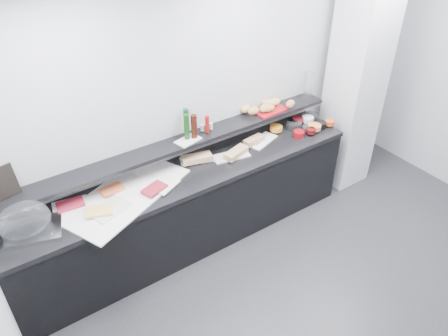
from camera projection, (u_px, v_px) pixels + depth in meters
ground at (357, 320)px, 3.89m from camera, size 5.00×5.00×0.00m
back_wall at (230, 100)px, 4.46m from camera, size 5.00×0.02×2.70m
ceiling at (446, 10)px, 2.33m from camera, size 5.00×5.00×0.00m
column at (357, 78)px, 4.92m from camera, size 0.50×0.50×2.70m
buffet_cabinet at (190, 210)px, 4.47m from camera, size 3.60×0.60×0.85m
counter_top at (188, 175)px, 4.21m from camera, size 3.62×0.62×0.05m
wall_shelf at (177, 144)px, 4.18m from camera, size 3.60×0.25×0.04m
cloche_base at (30, 231)px, 3.50m from camera, size 0.56×0.46×0.04m
cloche_dome at (24, 221)px, 3.45m from camera, size 0.41×0.28×0.34m
linen_runner at (126, 194)px, 3.91m from camera, size 1.32×1.00×0.01m
platter_meat_a at (71, 206)px, 3.75m from camera, size 0.33×0.25×0.01m
food_meat_a at (70, 204)px, 3.74m from camera, size 0.24×0.17×0.02m
platter_salmon at (124, 184)px, 4.01m from camera, size 0.31×0.21×0.01m
food_salmon at (112, 189)px, 3.91m from camera, size 0.21×0.14×0.02m
platter_cheese at (110, 209)px, 3.72m from camera, size 0.38×0.31×0.01m
food_cheese at (99, 211)px, 3.67m from camera, size 0.26×0.22×0.02m
platter_meat_b at (165, 185)px, 4.00m from camera, size 0.31×0.27×0.01m
food_meat_b at (154, 189)px, 3.92m from camera, size 0.25×0.20×0.02m
sandwich_plate_left at (197, 160)px, 4.36m from camera, size 0.36×0.25×0.01m
sandwich_food_left at (197, 158)px, 4.31m from camera, size 0.32×0.19×0.06m
tongs_left at (204, 160)px, 4.34m from camera, size 0.15×0.07×0.01m
sandwich_plate_mid at (231, 156)px, 4.41m from camera, size 0.40×0.23×0.01m
sandwich_food_mid at (236, 153)px, 4.40m from camera, size 0.30×0.18×0.06m
tongs_mid at (234, 157)px, 4.39m from camera, size 0.16×0.04×0.01m
sandwich_plate_right at (262, 141)px, 4.65m from camera, size 0.39×0.26×0.01m
sandwich_food_right at (254, 140)px, 4.59m from camera, size 0.25×0.12×0.06m
tongs_right at (260, 143)px, 4.60m from camera, size 0.15×0.07×0.01m
bowl_glass_fruit at (294, 125)px, 4.87m from camera, size 0.22×0.22×0.07m
fill_glass_fruit at (276, 128)px, 4.80m from camera, size 0.16×0.16×0.05m
bowl_black_jam at (293, 122)px, 4.94m from camera, size 0.17×0.17×0.07m
fill_black_jam at (298, 120)px, 4.95m from camera, size 0.16×0.16×0.05m
bowl_glass_cream at (311, 116)px, 5.04m from camera, size 0.20×0.20×0.07m
fill_glass_cream at (308, 119)px, 4.97m from camera, size 0.16×0.16×0.05m
bowl_red_jam at (299, 134)px, 4.72m from camera, size 0.13×0.13×0.07m
fill_red_jam at (311, 131)px, 4.75m from camera, size 0.11×0.11×0.05m
bowl_glass_salmon at (309, 129)px, 4.81m from camera, size 0.16×0.16×0.07m
fill_glass_salmon at (314, 127)px, 4.82m from camera, size 0.15×0.15×0.05m
bowl_black_fruit at (320, 125)px, 4.88m from camera, size 0.16×0.16×0.07m
fill_black_fruit at (330, 122)px, 4.90m from camera, size 0.14×0.14×0.05m
framed_print at (2, 184)px, 3.42m from camera, size 0.25×0.13×0.26m
print_art at (3, 181)px, 3.45m from camera, size 0.17×0.10×0.22m
condiment_tray at (188, 140)px, 4.19m from camera, size 0.27×0.20×0.01m
bottle_green_a at (187, 127)px, 4.13m from camera, size 0.07×0.07×0.26m
bottle_brown at (194, 126)px, 4.16m from camera, size 0.07×0.07×0.24m
bottle_green_b at (186, 122)px, 4.18m from camera, size 0.06×0.06×0.28m
bottle_hot at (207, 124)px, 4.25m from camera, size 0.05×0.05×0.18m
shaker_salt at (211, 126)px, 4.33m from camera, size 0.04×0.04×0.07m
shaker_pepper at (202, 128)px, 4.31m from camera, size 0.04×0.04×0.07m
bread_tray at (269, 110)px, 4.70m from camera, size 0.38×0.28×0.02m
bread_roll_nw at (246, 109)px, 4.60m from camera, size 0.13×0.09×0.08m
bread_roll_n at (268, 103)px, 4.72m from camera, size 0.15×0.12×0.08m
bread_roll_ne at (275, 102)px, 4.74m from camera, size 0.16×0.11×0.08m
bread_roll_sw at (269, 108)px, 4.62m from camera, size 0.15×0.11×0.08m
bread_roll_se at (290, 104)px, 4.70m from camera, size 0.15×0.12×0.08m
bread_roll_midw at (253, 111)px, 4.57m from camera, size 0.13×0.09×0.08m
bread_roll_mide at (265, 108)px, 4.62m from camera, size 0.17×0.13×0.08m
carafe at (308, 85)px, 4.89m from camera, size 0.12×0.12×0.30m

